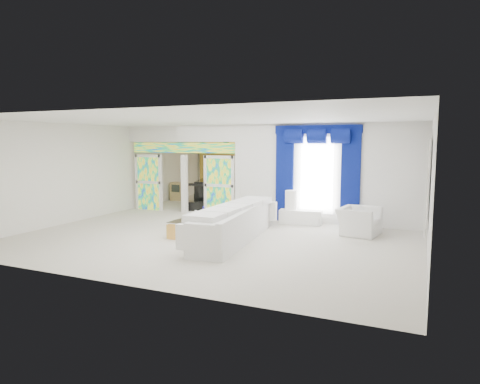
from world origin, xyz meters
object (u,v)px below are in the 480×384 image
at_px(white_sofa, 234,225).
at_px(coffee_table, 194,226).
at_px(armchair, 359,221).
at_px(grand_piano, 217,192).
at_px(console_table, 301,217).

height_order(white_sofa, coffee_table, white_sofa).
height_order(armchair, grand_piano, grand_piano).
height_order(white_sofa, console_table, white_sofa).
distance_m(white_sofa, armchair, 3.36).
relative_size(white_sofa, console_table, 3.22).
xyz_separation_m(console_table, grand_piano, (-4.09, 2.59, 0.28)).
bearing_deg(white_sofa, console_table, 65.14).
xyz_separation_m(coffee_table, grand_piano, (-1.79, 5.01, 0.29)).
bearing_deg(console_table, grand_piano, 147.63).
bearing_deg(white_sofa, armchair, 29.17).
relative_size(white_sofa, coffee_table, 2.26).
xyz_separation_m(white_sofa, grand_piano, (-3.14, 5.31, 0.10)).
height_order(coffee_table, grand_piano, grand_piano).
xyz_separation_m(coffee_table, armchair, (4.11, 1.62, 0.16)).
bearing_deg(grand_piano, armchair, -48.10).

